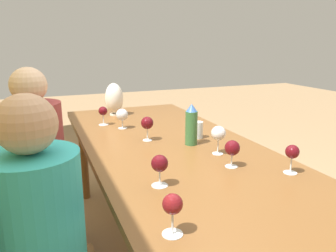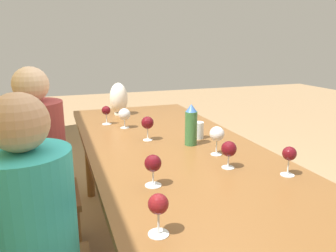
{
  "view_description": "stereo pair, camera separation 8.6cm",
  "coord_description": "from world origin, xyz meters",
  "px_view_note": "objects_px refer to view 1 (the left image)",
  "views": [
    {
      "loc": [
        -1.72,
        0.7,
        1.38
      ],
      "look_at": [
        0.05,
        0.0,
        0.88
      ],
      "focal_mm": 35.0,
      "sensor_mm": 36.0,
      "label": 1
    },
    {
      "loc": [
        -1.75,
        0.62,
        1.38
      ],
      "look_at": [
        0.05,
        0.0,
        0.88
      ],
      "focal_mm": 35.0,
      "sensor_mm": 36.0,
      "label": 2
    }
  ],
  "objects_px": {
    "wine_glass_1": "(122,115)",
    "wine_glass_2": "(173,206)",
    "wine_glass_3": "(232,148)",
    "person_far": "(39,164)",
    "chair_far": "(25,190)",
    "person_near": "(43,240)",
    "wine_glass_6": "(292,153)",
    "wine_glass_0": "(147,123)",
    "wine_glass_7": "(218,134)",
    "water_tumbler": "(198,130)",
    "water_bottle": "(191,125)",
    "wine_glass_5": "(160,164)",
    "wine_glass_4": "(103,112)",
    "vase": "(114,99)"
  },
  "relations": [
    {
      "from": "water_bottle",
      "to": "wine_glass_0",
      "type": "distance_m",
      "value": 0.27
    },
    {
      "from": "wine_glass_5",
      "to": "wine_glass_1",
      "type": "bearing_deg",
      "value": -4.87
    },
    {
      "from": "wine_glass_1",
      "to": "wine_glass_2",
      "type": "distance_m",
      "value": 1.34
    },
    {
      "from": "wine_glass_6",
      "to": "person_near",
      "type": "xyz_separation_m",
      "value": [
        0.08,
        1.09,
        -0.23
      ]
    },
    {
      "from": "wine_glass_1",
      "to": "person_far",
      "type": "bearing_deg",
      "value": 108.33
    },
    {
      "from": "person_near",
      "to": "wine_glass_1",
      "type": "bearing_deg",
      "value": -29.47
    },
    {
      "from": "water_bottle",
      "to": "wine_glass_5",
      "type": "xyz_separation_m",
      "value": [
        -0.47,
        0.37,
        -0.02
      ]
    },
    {
      "from": "wine_glass_2",
      "to": "person_near",
      "type": "xyz_separation_m",
      "value": [
        0.34,
        0.39,
        -0.24
      ]
    },
    {
      "from": "wine_glass_0",
      "to": "chair_far",
      "type": "relative_size",
      "value": 0.15
    },
    {
      "from": "water_tumbler",
      "to": "wine_glass_3",
      "type": "height_order",
      "value": "wine_glass_3"
    },
    {
      "from": "water_bottle",
      "to": "wine_glass_4",
      "type": "relative_size",
      "value": 1.79
    },
    {
      "from": "wine_glass_7",
      "to": "person_far",
      "type": "height_order",
      "value": "person_far"
    },
    {
      "from": "water_tumbler",
      "to": "wine_glass_1",
      "type": "height_order",
      "value": "wine_glass_1"
    },
    {
      "from": "water_bottle",
      "to": "person_far",
      "type": "relative_size",
      "value": 0.2
    },
    {
      "from": "wine_glass_5",
      "to": "person_far",
      "type": "xyz_separation_m",
      "value": [
        0.79,
        0.48,
        -0.21
      ]
    },
    {
      "from": "wine_glass_0",
      "to": "wine_glass_5",
      "type": "relative_size",
      "value": 1.09
    },
    {
      "from": "person_far",
      "to": "wine_glass_0",
      "type": "bearing_deg",
      "value": -103.41
    },
    {
      "from": "chair_far",
      "to": "person_near",
      "type": "height_order",
      "value": "person_near"
    },
    {
      "from": "person_near",
      "to": "wine_glass_6",
      "type": "bearing_deg",
      "value": -94.18
    },
    {
      "from": "water_tumbler",
      "to": "wine_glass_6",
      "type": "distance_m",
      "value": 0.68
    },
    {
      "from": "water_tumbler",
      "to": "person_near",
      "type": "distance_m",
      "value": 1.13
    },
    {
      "from": "water_tumbler",
      "to": "wine_glass_3",
      "type": "xyz_separation_m",
      "value": [
        -0.5,
        0.07,
        0.04
      ]
    },
    {
      "from": "wine_glass_0",
      "to": "wine_glass_4",
      "type": "distance_m",
      "value": 0.52
    },
    {
      "from": "vase",
      "to": "wine_glass_1",
      "type": "bearing_deg",
      "value": 174.14
    },
    {
      "from": "wine_glass_1",
      "to": "chair_far",
      "type": "distance_m",
      "value": 0.77
    },
    {
      "from": "wine_glass_0",
      "to": "wine_glass_7",
      "type": "bearing_deg",
      "value": -143.6
    },
    {
      "from": "wine_glass_5",
      "to": "wine_glass_4",
      "type": "bearing_deg",
      "value": 1.07
    },
    {
      "from": "wine_glass_7",
      "to": "person_near",
      "type": "height_order",
      "value": "person_near"
    },
    {
      "from": "vase",
      "to": "wine_glass_4",
      "type": "distance_m",
      "value": 0.33
    },
    {
      "from": "water_bottle",
      "to": "vase",
      "type": "xyz_separation_m",
      "value": [
        0.95,
        0.24,
        0.02
      ]
    },
    {
      "from": "person_far",
      "to": "wine_glass_1",
      "type": "bearing_deg",
      "value": -71.67
    },
    {
      "from": "vase",
      "to": "wine_glass_6",
      "type": "bearing_deg",
      "value": -162.25
    },
    {
      "from": "wine_glass_5",
      "to": "person_near",
      "type": "xyz_separation_m",
      "value": [
        -0.02,
        0.48,
        -0.23
      ]
    },
    {
      "from": "wine_glass_6",
      "to": "chair_far",
      "type": "height_order",
      "value": "chair_far"
    },
    {
      "from": "wine_glass_3",
      "to": "person_far",
      "type": "xyz_separation_m",
      "value": [
        0.72,
        0.88,
        -0.21
      ]
    },
    {
      "from": "wine_glass_4",
      "to": "wine_glass_1",
      "type": "bearing_deg",
      "value": -144.79
    },
    {
      "from": "water_tumbler",
      "to": "wine_glass_7",
      "type": "distance_m",
      "value": 0.32
    },
    {
      "from": "water_bottle",
      "to": "wine_glass_0",
      "type": "height_order",
      "value": "water_bottle"
    },
    {
      "from": "wine_glass_2",
      "to": "chair_far",
      "type": "distance_m",
      "value": 1.29
    },
    {
      "from": "wine_glass_2",
      "to": "wine_glass_5",
      "type": "distance_m",
      "value": 0.36
    },
    {
      "from": "water_bottle",
      "to": "person_near",
      "type": "distance_m",
      "value": 1.01
    },
    {
      "from": "wine_glass_2",
      "to": "wine_glass_7",
      "type": "height_order",
      "value": "wine_glass_7"
    },
    {
      "from": "person_far",
      "to": "water_tumbler",
      "type": "bearing_deg",
      "value": -102.94
    },
    {
      "from": "wine_glass_1",
      "to": "wine_glass_2",
      "type": "height_order",
      "value": "same"
    },
    {
      "from": "water_tumbler",
      "to": "vase",
      "type": "relative_size",
      "value": 0.4
    },
    {
      "from": "wine_glass_3",
      "to": "wine_glass_4",
      "type": "height_order",
      "value": "wine_glass_4"
    },
    {
      "from": "water_bottle",
      "to": "wine_glass_1",
      "type": "height_order",
      "value": "water_bottle"
    },
    {
      "from": "water_bottle",
      "to": "wine_glass_0",
      "type": "xyz_separation_m",
      "value": [
        0.17,
        0.22,
        -0.01
      ]
    },
    {
      "from": "wine_glass_4",
      "to": "wine_glass_7",
      "type": "xyz_separation_m",
      "value": [
        -0.86,
        -0.45,
        0.02
      ]
    },
    {
      "from": "water_bottle",
      "to": "water_tumbler",
      "type": "distance_m",
      "value": 0.16
    }
  ]
}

